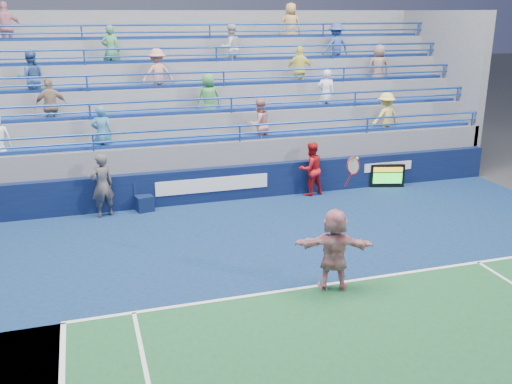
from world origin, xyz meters
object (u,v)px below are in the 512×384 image
object	(u,v)px
tennis_player	(334,249)
serve_speed_board	(387,176)
line_judge	(102,186)
judge_chair	(144,202)
ball_girl	(311,169)

from	to	relation	value
tennis_player	serve_speed_board	bearing A→B (deg)	52.28
line_judge	serve_speed_board	bearing A→B (deg)	159.71
judge_chair	ball_girl	world-z (taller)	ball_girl
serve_speed_board	ball_girl	world-z (taller)	ball_girl
tennis_player	line_judge	world-z (taller)	tennis_player
serve_speed_board	ball_girl	size ratio (longest dim) A/B	0.66
serve_speed_board	ball_girl	distance (m)	2.89
line_judge	ball_girl	xyz separation A→B (m)	(6.63, 0.15, -0.07)
serve_speed_board	ball_girl	bearing A→B (deg)	-179.98
judge_chair	tennis_player	distance (m)	7.24
serve_speed_board	judge_chair	xyz separation A→B (m)	(-8.29, 0.01, -0.13)
judge_chair	line_judge	distance (m)	1.38
ball_girl	judge_chair	bearing A→B (deg)	-11.30
line_judge	ball_girl	world-z (taller)	line_judge
tennis_player	ball_girl	size ratio (longest dim) A/B	1.67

